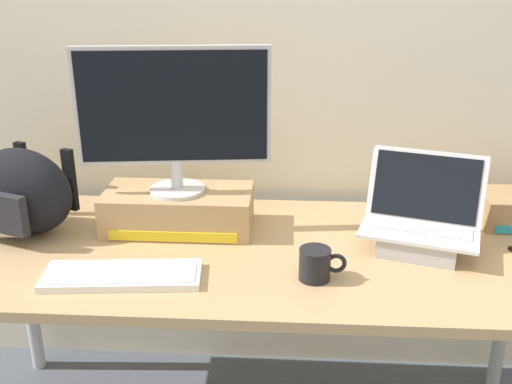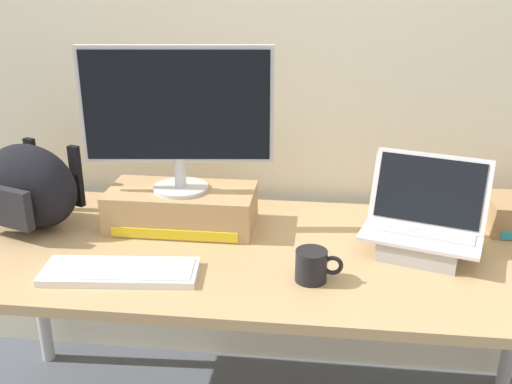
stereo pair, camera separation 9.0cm
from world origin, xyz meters
TOP-DOWN VIEW (x-y plane):
  - back_wall at (0.00, 0.48)m, footprint 7.00×0.10m
  - desk at (0.00, 0.00)m, footprint 1.89×0.76m
  - toner_box_yellow at (-0.25, 0.13)m, footprint 0.46×0.23m
  - desktop_monitor at (-0.25, 0.13)m, footprint 0.58×0.17m
  - open_laptop at (0.48, 0.03)m, footprint 0.38×0.31m
  - external_keyboard at (-0.35, -0.20)m, footprint 0.43×0.18m
  - messenger_backpack at (-0.72, 0.07)m, footprint 0.39×0.30m
  - coffee_mug at (0.17, -0.17)m, footprint 0.13×0.09m

SIDE VIEW (x-z plane):
  - desk at x=0.00m, z-range 0.29..1.01m
  - external_keyboard at x=-0.35m, z-range 0.71..0.74m
  - coffee_mug at x=0.17m, z-range 0.71..0.80m
  - open_laptop at x=0.48m, z-range 0.63..0.91m
  - toner_box_yellow at x=-0.25m, z-range 0.71..0.84m
  - messenger_backpack at x=-0.72m, z-range 0.71..0.98m
  - desktop_monitor at x=-0.25m, z-range 0.86..1.31m
  - back_wall at x=0.00m, z-range 0.00..2.60m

